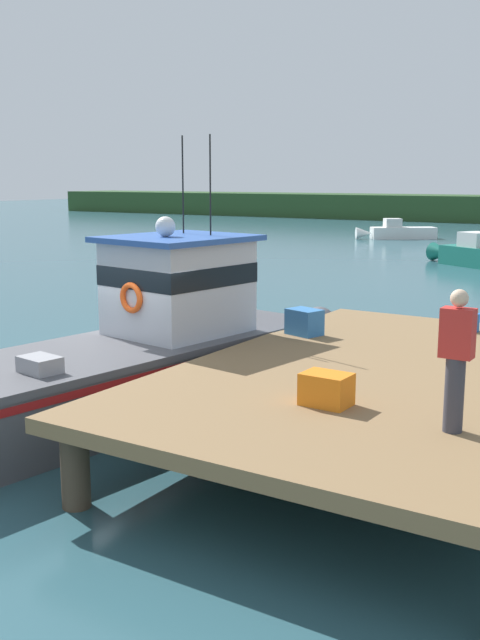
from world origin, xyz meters
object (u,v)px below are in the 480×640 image
at_px(crate_single_far, 326,389).
at_px(mooring_buoy_spare_mooring, 230,252).
at_px(deckhand_by_the_boat, 456,358).
at_px(moored_boat_near_channel, 398,232).
at_px(crate_stack_near_edge, 304,322).
at_px(mooring_buoy_channel_marker, 185,310).
at_px(bait_bucket, 471,322).
at_px(main_fishing_boat, 154,349).

bearing_deg(crate_single_far, mooring_buoy_spare_mooring, 125.31).
bearing_deg(crate_single_far, deckhand_by_the_boat, -5.02).
bearing_deg(deckhand_by_the_boat, moored_boat_near_channel, 111.32).
xyz_separation_m(crate_stack_near_edge, mooring_buoy_channel_marker, (-6.70, 5.40, -1.21)).
height_order(crate_single_far, moored_boat_near_channel, crate_single_far).
bearing_deg(deckhand_by_the_boat, crate_stack_near_edge, 135.24).
height_order(mooring_buoy_spare_mooring, mooring_buoy_channel_marker, mooring_buoy_channel_marker).
distance_m(moored_boat_near_channel, mooring_buoy_channel_marker, 31.45).
height_order(crate_stack_near_edge, deckhand_by_the_boat, deckhand_by_the_boat).
bearing_deg(bait_bucket, mooring_buoy_spare_mooring, 132.87).
xyz_separation_m(moored_boat_near_channel, mooring_buoy_spare_mooring, (-3.65, -15.13, -0.29)).
bearing_deg(bait_bucket, moored_boat_near_channel, 112.55).
bearing_deg(moored_boat_near_channel, bait_bucket, -67.45).
height_order(main_fishing_boat, moored_boat_near_channel, main_fishing_boat).
height_order(crate_single_far, mooring_buoy_spare_mooring, crate_single_far).
distance_m(main_fishing_boat, bait_bucket, 5.91).
relative_size(moored_boat_near_channel, mooring_buoy_spare_mooring, 13.78).
bearing_deg(bait_bucket, crate_single_far, -92.58).
relative_size(main_fishing_boat, deckhand_by_the_boat, 6.11).
relative_size(crate_single_far, deckhand_by_the_boat, 0.37).
xyz_separation_m(main_fishing_boat, mooring_buoy_spare_mooring, (-13.36, 23.05, -0.83)).
relative_size(crate_stack_near_edge, mooring_buoy_spare_mooring, 1.65).
xyz_separation_m(main_fishing_boat, crate_stack_near_edge, (2.12, 1.75, 0.43)).
distance_m(crate_single_far, mooring_buoy_channel_marker, 12.82).
bearing_deg(main_fishing_boat, bait_bucket, 38.63).
relative_size(crate_stack_near_edge, moored_boat_near_channel, 0.12).
xyz_separation_m(mooring_buoy_spare_mooring, mooring_buoy_channel_marker, (8.78, -15.90, 0.04)).
bearing_deg(crate_single_far, mooring_buoy_channel_marker, 134.46).
bearing_deg(deckhand_by_the_boat, mooring_buoy_spare_mooring, 127.59).
relative_size(main_fishing_boat, mooring_buoy_spare_mooring, 27.43).
relative_size(main_fishing_boat, bait_bucket, 29.30).
bearing_deg(main_fishing_boat, deckhand_by_the_boat, -19.35).
height_order(crate_single_far, bait_bucket, crate_single_far).
bearing_deg(main_fishing_boat, mooring_buoy_spare_mooring, 120.11).
relative_size(crate_stack_near_edge, deckhand_by_the_boat, 0.37).
height_order(moored_boat_near_channel, mooring_buoy_spare_mooring, moored_boat_near_channel).
bearing_deg(main_fishing_boat, crate_stack_near_edge, 39.57).
relative_size(deckhand_by_the_boat, mooring_buoy_channel_marker, 3.66).
bearing_deg(mooring_buoy_spare_mooring, mooring_buoy_channel_marker, -61.09).
xyz_separation_m(main_fishing_boat, bait_bucket, (4.61, 3.68, 0.36)).
xyz_separation_m(crate_single_far, bait_bucket, (0.25, 5.65, -0.04)).
distance_m(deckhand_by_the_boat, moored_boat_near_channel, 43.27).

